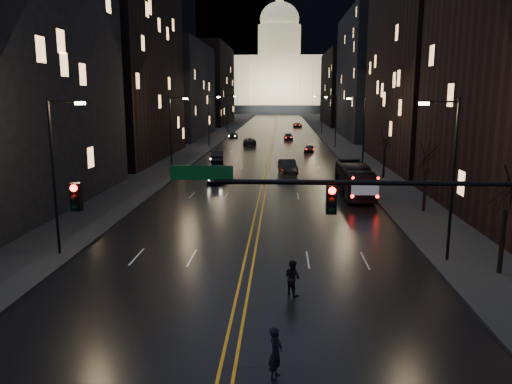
# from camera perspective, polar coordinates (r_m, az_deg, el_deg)

# --- Properties ---
(ground) EXTENTS (900.00, 900.00, 0.00)m
(ground) POSITION_cam_1_polar(r_m,az_deg,el_deg) (19.36, -2.75, -17.20)
(ground) COLOR black
(ground) RESTS_ON ground
(road) EXTENTS (20.00, 320.00, 0.02)m
(road) POSITION_cam_1_polar(r_m,az_deg,el_deg) (147.26, 2.29, 7.51)
(road) COLOR black
(road) RESTS_ON ground
(sidewalk_left) EXTENTS (8.00, 320.00, 0.16)m
(sidewalk_left) POSITION_cam_1_polar(r_m,az_deg,el_deg) (148.08, -3.18, 7.55)
(sidewalk_left) COLOR black
(sidewalk_left) RESTS_ON ground
(sidewalk_right) EXTENTS (8.00, 320.00, 0.16)m
(sidewalk_right) POSITION_cam_1_polar(r_m,az_deg,el_deg) (147.75, 7.77, 7.46)
(sidewalk_right) COLOR black
(sidewalk_right) RESTS_ON ground
(center_line) EXTENTS (0.62, 320.00, 0.01)m
(center_line) POSITION_cam_1_polar(r_m,az_deg,el_deg) (147.25, 2.29, 7.52)
(center_line) COLOR orange
(center_line) RESTS_ON road
(building_left_mid) EXTENTS (12.00, 30.00, 28.00)m
(building_left_mid) POSITION_cam_1_polar(r_m,az_deg,el_deg) (74.68, -15.29, 14.42)
(building_left_mid) COLOR black
(building_left_mid) RESTS_ON ground
(building_left_far) EXTENTS (12.00, 34.00, 20.00)m
(building_left_far) POSITION_cam_1_polar(r_m,az_deg,el_deg) (111.32, -9.02, 11.38)
(building_left_far) COLOR black
(building_left_far) RESTS_ON ground
(building_left_dist) EXTENTS (12.00, 40.00, 24.00)m
(building_left_dist) POSITION_cam_1_polar(r_m,az_deg,el_deg) (158.63, -5.41, 12.06)
(building_left_dist) COLOR black
(building_left_dist) RESTS_ON ground
(building_right_tall) EXTENTS (12.00, 30.00, 38.00)m
(building_right_tall) POSITION_cam_1_polar(r_m,az_deg,el_deg) (70.36, 19.86, 18.49)
(building_right_tall) COLOR black
(building_right_tall) RESTS_ON ground
(building_right_mid) EXTENTS (12.00, 34.00, 26.00)m
(building_right_mid) POSITION_cam_1_polar(r_m,az_deg,el_deg) (110.71, 13.30, 12.78)
(building_right_mid) COLOR black
(building_right_mid) RESTS_ON ground
(building_right_dist) EXTENTS (12.00, 40.00, 22.00)m
(building_right_dist) POSITION_cam_1_polar(r_m,az_deg,el_deg) (158.14, 10.16, 11.58)
(building_right_dist) COLOR black
(building_right_dist) RESTS_ON ground
(mountain_ridge) EXTENTS (520.00, 60.00, 130.00)m
(mountain_ridge) POSITION_cam_1_polar(r_m,az_deg,el_deg) (402.69, 8.86, 18.93)
(mountain_ridge) COLOR black
(mountain_ridge) RESTS_ON ground
(capitol) EXTENTS (90.00, 50.00, 58.50)m
(capitol) POSITION_cam_1_polar(r_m,az_deg,el_deg) (267.08, 2.65, 12.79)
(capitol) COLOR black
(capitol) RESTS_ON ground
(traffic_signal) EXTENTS (17.29, 0.45, 7.00)m
(traffic_signal) POSITION_cam_1_polar(r_m,az_deg,el_deg) (17.92, 16.25, -2.48)
(traffic_signal) COLOR black
(traffic_signal) RESTS_ON ground
(streetlamp_right_near) EXTENTS (2.13, 0.25, 9.00)m
(streetlamp_right_near) POSITION_cam_1_polar(r_m,az_deg,el_deg) (28.73, 21.30, 2.15)
(streetlamp_right_near) COLOR black
(streetlamp_right_near) RESTS_ON ground
(streetlamp_left_near) EXTENTS (2.13, 0.25, 9.00)m
(streetlamp_left_near) POSITION_cam_1_polar(r_m,az_deg,el_deg) (30.03, -21.86, 2.47)
(streetlamp_left_near) COLOR black
(streetlamp_left_near) RESTS_ON ground
(streetlamp_right_mid) EXTENTS (2.13, 0.25, 9.00)m
(streetlamp_right_mid) POSITION_cam_1_polar(r_m,az_deg,el_deg) (57.82, 12.04, 6.79)
(streetlamp_right_mid) COLOR black
(streetlamp_right_mid) RESTS_ON ground
(streetlamp_left_mid) EXTENTS (2.13, 0.25, 9.00)m
(streetlamp_left_mid) POSITION_cam_1_polar(r_m,az_deg,el_deg) (58.47, -9.54, 6.93)
(streetlamp_left_mid) COLOR black
(streetlamp_left_mid) RESTS_ON ground
(streetlamp_right_far) EXTENTS (2.13, 0.25, 9.00)m
(streetlamp_right_far) POSITION_cam_1_polar(r_m,az_deg,el_deg) (87.52, 8.99, 8.28)
(streetlamp_right_far) COLOR black
(streetlamp_right_far) RESTS_ON ground
(streetlamp_left_far) EXTENTS (2.13, 0.25, 9.00)m
(streetlamp_left_far) POSITION_cam_1_polar(r_m,az_deg,el_deg) (87.96, -5.32, 8.38)
(streetlamp_left_far) COLOR black
(streetlamp_left_far) RESTS_ON ground
(streetlamp_right_dist) EXTENTS (2.13, 0.25, 9.00)m
(streetlamp_right_dist) POSITION_cam_1_polar(r_m,az_deg,el_deg) (117.38, 7.47, 9.00)
(streetlamp_right_dist) COLOR black
(streetlamp_right_dist) RESTS_ON ground
(streetlamp_left_dist) EXTENTS (2.13, 0.25, 9.00)m
(streetlamp_left_dist) POSITION_cam_1_polar(r_m,az_deg,el_deg) (117.71, -3.22, 9.08)
(streetlamp_left_dist) COLOR black
(streetlamp_left_dist) RESTS_ON ground
(tree_right_near) EXTENTS (2.40, 2.40, 6.65)m
(tree_right_near) POSITION_cam_1_polar(r_m,az_deg,el_deg) (27.76, 26.78, 0.26)
(tree_right_near) COLOR black
(tree_right_near) RESTS_ON ground
(tree_right_mid) EXTENTS (2.40, 2.40, 6.65)m
(tree_right_mid) POSITION_cam_1_polar(r_m,az_deg,el_deg) (40.81, 18.96, 3.95)
(tree_right_mid) COLOR black
(tree_right_mid) RESTS_ON ground
(tree_right_far) EXTENTS (2.40, 2.40, 6.65)m
(tree_right_far) POSITION_cam_1_polar(r_m,az_deg,el_deg) (56.29, 14.54, 6.00)
(tree_right_far) COLOR black
(tree_right_far) RESTS_ON ground
(bus) EXTENTS (2.47, 10.45, 2.91)m
(bus) POSITION_cam_1_polar(r_m,az_deg,el_deg) (46.87, 11.18, 1.40)
(bus) COLOR black
(bus) RESTS_ON ground
(oncoming_car_a) EXTENTS (1.92, 4.38, 1.47)m
(oncoming_car_a) POSITION_cam_1_polar(r_m,az_deg,el_deg) (52.73, -4.45, 1.85)
(oncoming_car_a) COLOR black
(oncoming_car_a) RESTS_ON ground
(oncoming_car_b) EXTENTS (2.20, 4.94, 1.58)m
(oncoming_car_b) POSITION_cam_1_polar(r_m,az_deg,el_deg) (69.15, -4.45, 4.09)
(oncoming_car_b) COLOR black
(oncoming_car_b) RESTS_ON ground
(oncoming_car_c) EXTENTS (2.64, 5.22, 1.41)m
(oncoming_car_c) POSITION_cam_1_polar(r_m,az_deg,el_deg) (92.09, -0.72, 5.81)
(oncoming_car_c) COLOR black
(oncoming_car_c) RESTS_ON ground
(oncoming_car_d) EXTENTS (2.21, 4.79, 1.36)m
(oncoming_car_d) POSITION_cam_1_polar(r_m,az_deg,el_deg) (105.82, -2.63, 6.47)
(oncoming_car_d) COLOR black
(oncoming_car_d) RESTS_ON ground
(receding_car_a) EXTENTS (2.44, 5.27, 1.67)m
(receding_car_a) POSITION_cam_1_polar(r_m,az_deg,el_deg) (58.79, 3.65, 2.91)
(receding_car_a) COLOR black
(receding_car_a) RESTS_ON ground
(receding_car_b) EXTENTS (1.96, 3.91, 1.28)m
(receding_car_b) POSITION_cam_1_polar(r_m,az_deg,el_deg) (80.63, 6.09, 4.95)
(receding_car_b) COLOR black
(receding_car_b) RESTS_ON ground
(receding_car_c) EXTENTS (1.86, 4.58, 1.33)m
(receding_car_c) POSITION_cam_1_polar(r_m,az_deg,el_deg) (102.22, 3.73, 6.29)
(receding_car_c) COLOR black
(receding_car_c) RESTS_ON ground
(receding_car_d) EXTENTS (2.49, 5.03, 1.37)m
(receding_car_d) POSITION_cam_1_polar(r_m,az_deg,el_deg) (142.65, 4.76, 7.64)
(receding_car_d) COLOR black
(receding_car_d) RESTS_ON ground
(pedestrian_a) EXTENTS (0.61, 0.75, 1.77)m
(pedestrian_a) POSITION_cam_1_polar(r_m,az_deg,el_deg) (17.10, 2.25, -17.89)
(pedestrian_a) COLOR black
(pedestrian_a) RESTS_ON ground
(pedestrian_b) EXTENTS (0.89, 0.90, 1.68)m
(pedestrian_b) POSITION_cam_1_polar(r_m,az_deg,el_deg) (23.49, 4.18, -9.71)
(pedestrian_b) COLOR black
(pedestrian_b) RESTS_ON ground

